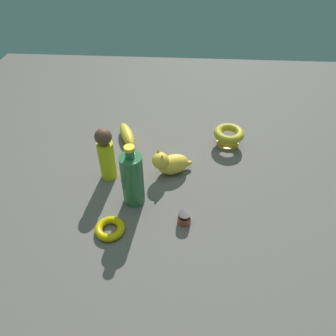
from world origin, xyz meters
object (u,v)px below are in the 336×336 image
(cat_figurine, at_px, (170,163))
(bottle_tall, at_px, (132,179))
(banana, at_px, (127,135))
(bowl, at_px, (229,135))
(bangle, at_px, (110,229))
(person_figure_adult, at_px, (106,154))
(nail_polish_jar, at_px, (184,218))

(cat_figurine, xyz_separation_m, bottle_tall, (0.10, 0.13, 0.05))
(banana, xyz_separation_m, bowl, (-0.38, 0.01, 0.02))
(bottle_tall, relative_size, bangle, 2.49)
(bangle, xyz_separation_m, person_figure_adult, (0.05, -0.23, 0.08))
(nail_polish_jar, bearing_deg, cat_figurine, -75.45)
(bowl, bearing_deg, bangle, 49.70)
(banana, bearing_deg, nail_polish_jar, 7.93)
(banana, distance_m, bowl, 0.38)
(nail_polish_jar, distance_m, bowl, 0.41)
(cat_figurine, height_order, bottle_tall, bottle_tall)
(nail_polish_jar, distance_m, cat_figurine, 0.22)
(person_figure_adult, bearing_deg, cat_figurine, -171.90)
(person_figure_adult, bearing_deg, nail_polish_jar, 144.82)
(nail_polish_jar, relative_size, bowl, 0.35)
(person_figure_adult, bearing_deg, bottle_tall, 133.73)
(bowl, bearing_deg, bottle_tall, 44.45)
(cat_figurine, relative_size, bottle_tall, 0.66)
(cat_figurine, bearing_deg, person_figure_adult, 8.10)
(nail_polish_jar, bearing_deg, person_figure_adult, -35.18)
(bangle, bearing_deg, bowl, -130.30)
(banana, relative_size, nail_polish_jar, 3.84)
(bangle, height_order, bowl, bowl)
(bottle_tall, xyz_separation_m, bangle, (0.05, 0.12, -0.08))
(nail_polish_jar, height_order, bottle_tall, bottle_tall)
(bottle_tall, bearing_deg, person_figure_adult, -46.27)
(banana, relative_size, bangle, 1.79)
(person_figure_adult, bearing_deg, bowl, -153.96)
(banana, distance_m, cat_figurine, 0.25)
(nail_polish_jar, relative_size, bangle, 0.46)
(nail_polish_jar, bearing_deg, bangle, 12.53)
(bowl, bearing_deg, person_figure_adult, 26.04)
(cat_figurine, bearing_deg, bottle_tall, 52.45)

